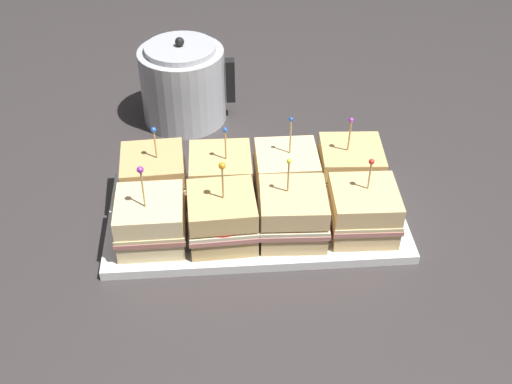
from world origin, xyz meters
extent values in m
plane|color=#383333|center=(0.00, 0.00, 0.00)|extent=(6.00, 6.00, 0.00)
cube|color=white|center=(0.00, 0.00, 0.01)|extent=(0.55, 0.28, 0.01)
cube|color=white|center=(0.00, 0.00, 0.01)|extent=(0.55, 0.28, 0.01)
cube|color=beige|center=(-0.19, -0.06, 0.04)|extent=(0.12, 0.12, 0.04)
cube|color=#B26B60|center=(-0.19, -0.06, 0.06)|extent=(0.12, 0.12, 0.01)
cube|color=beige|center=(-0.19, -0.06, 0.07)|extent=(0.12, 0.12, 0.01)
cube|color=beige|center=(-0.19, -0.06, 0.09)|extent=(0.12, 0.12, 0.04)
cylinder|color=tan|center=(-0.19, -0.07, 0.14)|extent=(0.00, 0.01, 0.09)
sphere|color=purple|center=(-0.19, -0.07, 0.18)|extent=(0.01, 0.01, 0.01)
cube|color=tan|center=(-0.06, -0.06, 0.04)|extent=(0.12, 0.12, 0.04)
cube|color=tan|center=(-0.06, -0.06, 0.06)|extent=(0.13, 0.13, 0.01)
cube|color=beige|center=(-0.06, -0.06, 0.07)|extent=(0.12, 0.12, 0.01)
cylinder|color=red|center=(-0.06, -0.08, 0.07)|extent=(0.08, 0.08, 0.00)
cube|color=#E0B771|center=(-0.06, -0.06, 0.09)|extent=(0.12, 0.12, 0.04)
cylinder|color=tan|center=(-0.06, -0.07, 0.14)|extent=(0.00, 0.01, 0.08)
sphere|color=orange|center=(-0.06, -0.07, 0.18)|extent=(0.01, 0.01, 0.01)
cube|color=#DBB77A|center=(0.06, -0.06, 0.04)|extent=(0.12, 0.12, 0.04)
cube|color=tan|center=(0.06, -0.06, 0.06)|extent=(0.13, 0.13, 0.01)
cube|color=beige|center=(0.06, -0.06, 0.07)|extent=(0.12, 0.12, 0.01)
cylinder|color=red|center=(0.06, -0.08, 0.07)|extent=(0.07, 0.07, 0.00)
cube|color=#E8C281|center=(0.06, -0.06, 0.09)|extent=(0.12, 0.12, 0.04)
cylinder|color=tan|center=(0.05, -0.06, 0.14)|extent=(0.00, 0.01, 0.08)
sphere|color=yellow|center=(0.05, -0.06, 0.18)|extent=(0.01, 0.01, 0.01)
cube|color=#DBB77A|center=(0.19, -0.06, 0.04)|extent=(0.12, 0.12, 0.04)
cube|color=tan|center=(0.19, -0.06, 0.06)|extent=(0.12, 0.12, 0.01)
cube|color=beige|center=(0.19, -0.06, 0.07)|extent=(0.12, 0.12, 0.01)
cube|color=#E8C281|center=(0.19, -0.06, 0.09)|extent=(0.12, 0.12, 0.04)
cylinder|color=tan|center=(0.19, -0.05, 0.13)|extent=(0.00, 0.00, 0.07)
sphere|color=red|center=(0.19, -0.05, 0.17)|extent=(0.01, 0.01, 0.01)
cube|color=tan|center=(-0.19, 0.06, 0.04)|extent=(0.12, 0.12, 0.04)
cube|color=#B26B60|center=(-0.19, 0.06, 0.06)|extent=(0.13, 0.13, 0.01)
cube|color=beige|center=(-0.19, 0.06, 0.07)|extent=(0.13, 0.13, 0.01)
cylinder|color=red|center=(-0.19, 0.04, 0.07)|extent=(0.07, 0.07, 0.00)
cube|color=tan|center=(-0.19, 0.06, 0.09)|extent=(0.12, 0.12, 0.04)
cylinder|color=tan|center=(-0.18, 0.06, 0.14)|extent=(0.00, 0.00, 0.07)
sphere|color=blue|center=(-0.18, 0.06, 0.17)|extent=(0.01, 0.01, 0.01)
cube|color=tan|center=(-0.06, 0.06, 0.04)|extent=(0.12, 0.12, 0.04)
cube|color=tan|center=(-0.06, 0.06, 0.06)|extent=(0.12, 0.12, 0.01)
cube|color=beige|center=(-0.06, 0.06, 0.07)|extent=(0.12, 0.12, 0.01)
cube|color=#E0B771|center=(-0.06, 0.06, 0.09)|extent=(0.12, 0.12, 0.04)
cylinder|color=tan|center=(-0.05, 0.05, 0.13)|extent=(0.00, 0.00, 0.08)
sphere|color=blue|center=(-0.05, 0.05, 0.17)|extent=(0.01, 0.01, 0.01)
cube|color=beige|center=(0.06, 0.06, 0.04)|extent=(0.12, 0.12, 0.04)
cube|color=tan|center=(0.06, 0.06, 0.06)|extent=(0.12, 0.12, 0.01)
cube|color=beige|center=(0.06, 0.06, 0.07)|extent=(0.12, 0.12, 0.01)
cube|color=beige|center=(0.06, 0.06, 0.09)|extent=(0.12, 0.12, 0.04)
cylinder|color=tan|center=(0.07, 0.06, 0.14)|extent=(0.00, 0.00, 0.09)
sphere|color=blue|center=(0.07, 0.06, 0.18)|extent=(0.01, 0.01, 0.01)
cube|color=tan|center=(0.19, 0.06, 0.04)|extent=(0.12, 0.12, 0.04)
cube|color=#B26B60|center=(0.19, 0.06, 0.06)|extent=(0.13, 0.13, 0.01)
cube|color=beige|center=(0.19, 0.06, 0.07)|extent=(0.13, 0.13, 0.01)
cylinder|color=red|center=(0.19, 0.04, 0.07)|extent=(0.08, 0.08, 0.00)
cube|color=#E0B771|center=(0.19, 0.06, 0.09)|extent=(0.12, 0.12, 0.04)
cylinder|color=tan|center=(0.18, 0.06, 0.14)|extent=(0.00, 0.01, 0.08)
sphere|color=purple|center=(0.18, 0.06, 0.18)|extent=(0.01, 0.01, 0.01)
cylinder|color=#B7BABF|center=(-0.14, 0.37, 0.08)|extent=(0.19, 0.19, 0.17)
cylinder|color=#B7BABF|center=(-0.14, 0.37, 0.17)|extent=(0.16, 0.16, 0.01)
sphere|color=black|center=(-0.14, 0.37, 0.19)|extent=(0.02, 0.02, 0.02)
cube|color=black|center=(-0.03, 0.37, 0.09)|extent=(0.02, 0.02, 0.10)
camera|label=1|loc=(-0.07, -0.91, 0.80)|focal=45.00mm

